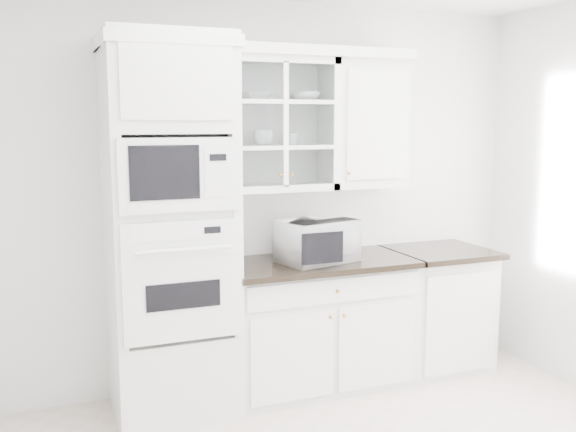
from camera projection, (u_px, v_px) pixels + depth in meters
name	position (u px, v px, depth m)	size (l,w,h in m)	color
room_shell	(350.00, 140.00, 3.31)	(4.00, 3.50, 2.70)	white
oven_column	(170.00, 229.00, 4.03)	(0.76, 0.68, 2.40)	white
base_cabinet_run	(317.00, 322.00, 4.54)	(1.32, 0.67, 0.92)	white
extra_base_cabinet	(436.00, 307.00, 4.90)	(0.72, 0.67, 0.92)	white
upper_cabinet_glass	(277.00, 125.00, 4.37)	(0.80, 0.33, 0.90)	white
upper_cabinet_solid	(364.00, 124.00, 4.61)	(0.55, 0.33, 0.90)	white
crown_molding	(263.00, 51.00, 4.24)	(2.14, 0.38, 0.07)	white
countertop_microwave	(316.00, 240.00, 4.38)	(0.50, 0.42, 0.29)	white
bowl_a	(255.00, 96.00, 4.29)	(0.22, 0.22, 0.05)	white
bowl_b	(306.00, 97.00, 4.41)	(0.20, 0.20, 0.06)	white
cup_a	(263.00, 138.00, 4.33)	(0.14, 0.14, 0.11)	white
cup_b	(292.00, 139.00, 4.43)	(0.09, 0.09, 0.08)	white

